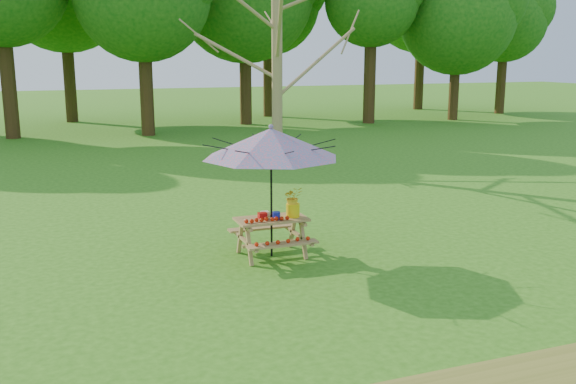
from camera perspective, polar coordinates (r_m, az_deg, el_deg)
name	(u,v)px	position (r m, az deg, el deg)	size (l,w,h in m)	color
ground	(174,326)	(8.45, -10.08, -11.66)	(120.00, 120.00, 0.00)	#2D6B14
picnic_table	(272,238)	(10.96, -1.47, -4.08)	(1.20, 1.32, 0.67)	#9B6D46
patio_umbrella	(271,143)	(10.63, -1.52, 4.36)	(2.41, 2.41, 2.26)	black
produce_bins	(269,215)	(10.86, -1.69, -2.06)	(0.33, 0.46, 0.13)	#B00F0E
tomatoes_row	(267,219)	(10.65, -1.92, -2.45)	(0.77, 0.13, 0.07)	red
flower_bucket	(293,201)	(10.89, 0.44, -0.80)	(0.33, 0.29, 0.52)	yellow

